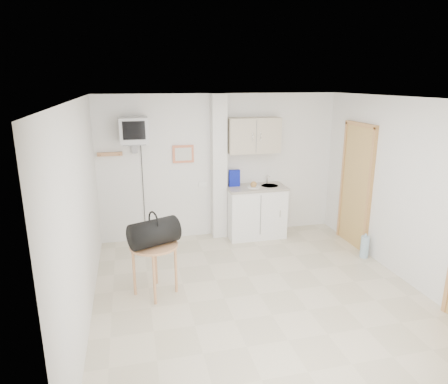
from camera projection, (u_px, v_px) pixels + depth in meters
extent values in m
plane|color=beige|center=(259.00, 294.00, 5.23)|extent=(4.50, 4.50, 0.00)
cube|color=white|center=(220.00, 166.00, 7.01)|extent=(4.20, 0.04, 2.50)
cube|color=white|center=(364.00, 295.00, 2.79)|extent=(4.20, 0.04, 2.50)
cube|color=white|center=(82.00, 216.00, 4.43)|extent=(0.04, 4.50, 2.50)
cube|color=white|center=(409.00, 192.00, 5.37)|extent=(0.04, 4.50, 2.50)
cube|color=white|center=(264.00, 99.00, 4.56)|extent=(4.20, 4.50, 0.04)
cube|color=white|center=(219.00, 168.00, 6.89)|extent=(0.25, 0.22, 2.50)
cube|color=#D6704B|center=(183.00, 154.00, 6.78)|extent=(0.36, 0.03, 0.30)
cube|color=silver|center=(183.00, 154.00, 6.76)|extent=(0.28, 0.01, 0.22)
cube|color=#AB784C|center=(110.00, 154.00, 6.48)|extent=(0.40, 0.05, 0.06)
cube|color=white|center=(203.00, 184.00, 7.00)|extent=(0.15, 0.02, 0.08)
cylinder|color=#AB784C|center=(100.00, 156.00, 6.40)|extent=(0.02, 0.08, 0.02)
cylinder|color=#AB784C|center=(119.00, 155.00, 6.46)|extent=(0.02, 0.08, 0.02)
cube|color=#AE7B45|center=(356.00, 187.00, 6.60)|extent=(0.04, 0.75, 2.00)
cube|color=brown|center=(355.00, 187.00, 6.60)|extent=(0.06, 0.87, 2.06)
cube|color=white|center=(256.00, 212.00, 7.10)|extent=(1.00, 0.55, 0.88)
cube|color=#B0A798|center=(256.00, 188.00, 6.97)|extent=(1.03, 0.58, 0.04)
cylinder|color=#B7B7BA|center=(270.00, 187.00, 7.03)|extent=(0.30, 0.30, 0.05)
cylinder|color=#B7B7BA|center=(267.00, 179.00, 7.13)|extent=(0.02, 0.02, 0.16)
cylinder|color=#B7B7BA|center=(268.00, 176.00, 7.06)|extent=(0.02, 0.13, 0.02)
cube|color=#B3AB91|center=(253.00, 135.00, 6.83)|extent=(0.90, 0.32, 0.60)
cube|color=#0B1692|center=(234.00, 178.00, 6.95)|extent=(0.19, 0.07, 0.29)
cylinder|color=white|center=(254.00, 187.00, 6.90)|extent=(0.22, 0.22, 0.01)
sphere|color=tan|center=(254.00, 184.00, 6.89)|extent=(0.11, 0.11, 0.11)
cube|color=slate|center=(134.00, 143.00, 6.40)|extent=(0.36, 0.32, 0.02)
cube|color=slate|center=(135.00, 147.00, 6.55)|extent=(0.10, 0.06, 0.20)
cube|color=#BABABD|center=(134.00, 130.00, 6.28)|extent=(0.44, 0.42, 0.40)
cube|color=black|center=(134.00, 130.00, 6.07)|extent=(0.34, 0.02, 0.28)
cylinder|color=black|center=(143.00, 193.00, 6.79)|extent=(0.01, 0.01, 1.73)
cylinder|color=#AB784C|center=(154.00, 246.00, 5.08)|extent=(0.62, 0.62, 0.03)
cylinder|color=#AB784C|center=(176.00, 269.00, 5.21)|extent=(0.04, 0.04, 0.66)
cylinder|color=#AB784C|center=(156.00, 261.00, 5.43)|extent=(0.04, 0.04, 0.66)
cylinder|color=#AB784C|center=(134.00, 271.00, 5.14)|extent=(0.04, 0.04, 0.66)
cylinder|color=#AB784C|center=(154.00, 280.00, 4.92)|extent=(0.04, 0.04, 0.66)
cylinder|color=black|center=(154.00, 233.00, 5.01)|extent=(0.69, 0.55, 0.33)
torus|color=black|center=(153.00, 221.00, 4.97)|extent=(0.12, 0.24, 0.25)
cylinder|color=#91B3C5|center=(365.00, 247.00, 6.29)|extent=(0.13, 0.13, 0.35)
cylinder|color=#91B3C5|center=(366.00, 235.00, 6.24)|extent=(0.04, 0.04, 0.04)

